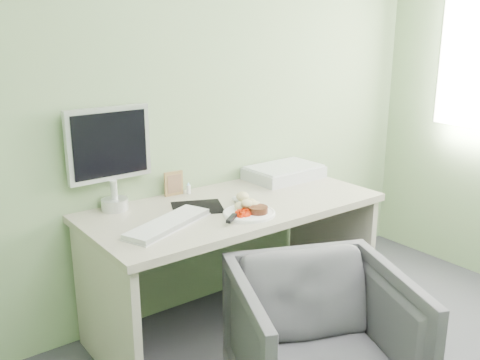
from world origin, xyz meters
TOP-DOWN VIEW (x-y plane):
  - wall_back at (0.00, 2.00)m, footprint 3.50×0.00m
  - desk at (0.00, 1.62)m, footprint 1.60×0.75m
  - plate at (-0.04, 1.44)m, footprint 0.27×0.27m
  - steak at (-0.01, 1.41)m, footprint 0.13×0.13m
  - potato_pile at (0.00, 1.49)m, footprint 0.15×0.12m
  - carrot_heap at (-0.09, 1.41)m, footprint 0.07×0.07m
  - steak_knife at (-0.15, 1.42)m, footprint 0.23×0.18m
  - mousepad at (-0.19, 1.69)m, footprint 0.33×0.32m
  - keyboard at (-0.45, 1.54)m, footprint 0.51×0.32m
  - computer_mouse at (0.04, 1.62)m, footprint 0.08×0.11m
  - photo_frame at (-0.18, 1.95)m, footprint 0.11×0.02m
  - eyedrop_bottle at (-0.10, 1.92)m, footprint 0.02×0.02m
  - scanner at (0.55, 1.84)m, footprint 0.46×0.31m
  - monitor at (-0.55, 1.94)m, footprint 0.45×0.14m
  - desk_chair at (-0.12, 0.82)m, footprint 0.94×0.95m

SIDE VIEW (x-z plane):
  - desk_chair at x=-0.12m, z-range 0.00..0.67m
  - desk at x=0.00m, z-range 0.18..0.91m
  - mousepad at x=-0.19m, z-range 0.73..0.73m
  - plate at x=-0.04m, z-range 0.73..0.74m
  - keyboard at x=-0.45m, z-range 0.74..0.76m
  - computer_mouse at x=0.04m, z-range 0.73..0.77m
  - steak_knife at x=-0.15m, z-range 0.75..0.77m
  - steak at x=-0.01m, z-range 0.74..0.78m
  - eyedrop_bottle at x=-0.10m, z-range 0.73..0.80m
  - carrot_heap at x=-0.09m, z-range 0.74..0.79m
  - scanner at x=0.55m, z-range 0.73..0.80m
  - potato_pile at x=0.00m, z-range 0.74..0.81m
  - photo_frame at x=-0.18m, z-range 0.73..0.87m
  - monitor at x=-0.55m, z-range 0.76..1.30m
  - wall_back at x=0.00m, z-range -0.40..3.10m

